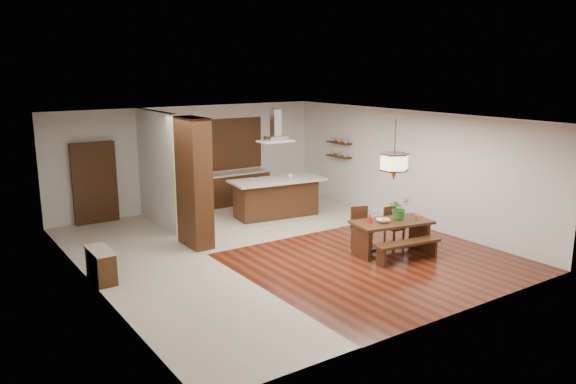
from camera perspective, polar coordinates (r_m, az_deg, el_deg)
room_shell at (r=12.09m, az=-1.18°, el=3.58°), size 9.00×9.04×2.92m
tile_hallway at (r=11.40m, az=-12.90°, el=-8.01°), size 2.50×9.00×0.01m
tile_kitchen at (r=15.25m, az=-2.34°, el=-2.44°), size 5.50×4.00×0.01m
soffit_band at (r=11.99m, az=-1.19°, el=7.47°), size 8.00×9.00×0.02m
partition_pier at (r=12.58m, az=-9.52°, el=0.92°), size 0.45×1.00×2.90m
partition_stub at (r=14.48m, az=-13.03°, el=2.30°), size 0.18×2.40×2.90m
hallway_console at (r=11.17m, az=-18.45°, el=-7.09°), size 0.37×0.88×0.63m
hallway_doorway at (r=15.19m, az=-19.05°, el=0.86°), size 1.10×0.20×2.10m
rear_counter at (r=16.45m, az=-6.23°, el=0.29°), size 2.60×0.62×0.95m
kitchen_window at (r=16.46m, az=-6.77°, el=4.79°), size 2.60×0.08×1.50m
shelf_lower at (r=16.54m, az=5.17°, el=3.64°), size 0.26×0.90×0.04m
shelf_upper at (r=16.48m, az=5.20°, el=5.02°), size 0.26×0.90×0.04m
dining_table at (r=12.37m, az=10.47°, el=-3.75°), size 1.83×1.16×0.71m
dining_bench at (r=11.98m, az=12.02°, el=-5.91°), size 1.53×0.53×0.42m
dining_chair_left at (r=12.59m, az=7.54°, el=-3.66°), size 0.51×0.51×0.91m
dining_chair_right at (r=13.04m, az=10.76°, el=-3.37°), size 0.38×0.38×0.84m
pendant_lantern at (r=12.00m, az=10.79°, el=4.18°), size 0.64×0.64×1.31m
foliage_plant at (r=12.43m, az=11.21°, el=-1.59°), size 0.47×0.42×0.51m
fruit_bowl at (r=12.17m, az=9.63°, el=-2.90°), size 0.37×0.37×0.07m
napkin_cone at (r=12.09m, az=8.29°, el=-2.60°), size 0.18×0.18×0.22m
gold_ornament at (r=12.53m, az=12.92°, el=-2.54°), size 0.09×0.09×0.09m
kitchen_island at (r=15.09m, az=-1.21°, el=-0.54°), size 2.61×1.38×1.03m
range_hood at (r=14.77m, az=-1.25°, el=6.79°), size 0.90×0.55×0.87m
island_cup at (r=15.07m, az=0.24°, el=1.60°), size 0.16×0.16×0.11m
microwave at (r=15.99m, az=-8.89°, el=2.08°), size 0.56×0.46×0.27m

